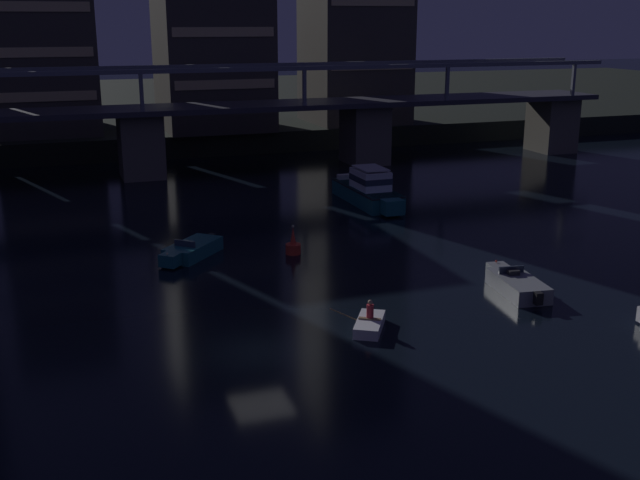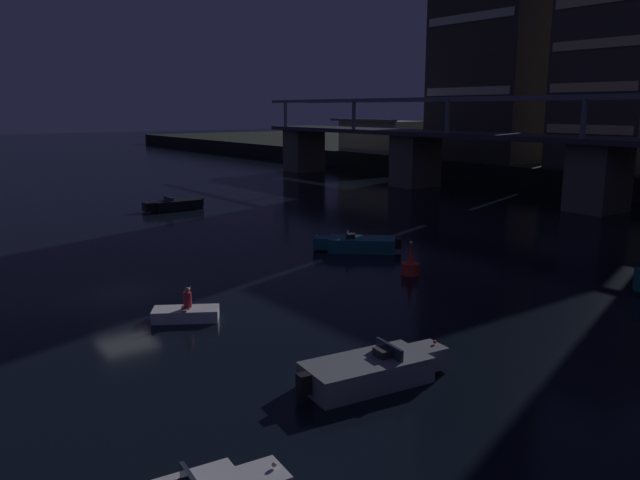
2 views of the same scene
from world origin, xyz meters
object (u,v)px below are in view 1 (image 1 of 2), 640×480
(dinghy_with_paddler, at_px, (369,324))
(river_bridge, at_px, (140,130))
(cabin_cruiser_near_left, at_px, (369,190))
(tower_west_tall, at_px, (39,27))
(tower_central, at_px, (210,4))
(speedboat_near_right, at_px, (191,250))
(speedboat_near_center, at_px, (516,284))
(channel_buoy, at_px, (293,246))

(dinghy_with_paddler, bearing_deg, river_bridge, 97.65)
(cabin_cruiser_near_left, relative_size, dinghy_with_paddler, 3.27)
(tower_west_tall, xyz_separation_m, tower_central, (16.66, -3.69, 2.22))
(dinghy_with_paddler, bearing_deg, speedboat_near_right, 112.10)
(cabin_cruiser_near_left, relative_size, speedboat_near_right, 2.03)
(speedboat_near_center, bearing_deg, speedboat_near_right, 141.58)
(tower_central, distance_m, dinghy_with_paddler, 54.24)
(river_bridge, height_order, tower_west_tall, tower_west_tall)
(river_bridge, distance_m, dinghy_with_paddler, 39.28)
(speedboat_near_right, xyz_separation_m, channel_buoy, (5.77, -1.35, 0.06))
(speedboat_near_right, bearing_deg, speedboat_near_center, -38.42)
(tower_central, xyz_separation_m, speedboat_near_right, (-9.59, -38.57, -14.35))
(river_bridge, relative_size, speedboat_near_right, 19.97)
(speedboat_near_center, height_order, speedboat_near_right, same)
(channel_buoy, xyz_separation_m, dinghy_with_paddler, (-0.28, -12.19, -0.20))
(cabin_cruiser_near_left, bearing_deg, river_bridge, 132.53)
(tower_central, bearing_deg, dinghy_with_paddler, -94.49)
(tower_central, bearing_deg, channel_buoy, -95.46)
(river_bridge, height_order, dinghy_with_paddler, river_bridge)
(cabin_cruiser_near_left, height_order, channel_buoy, cabin_cruiser_near_left)
(tower_central, height_order, speedboat_near_center, tower_central)
(channel_buoy, bearing_deg, cabin_cruiser_near_left, 48.78)
(dinghy_with_paddler, bearing_deg, tower_west_tall, 102.69)
(tower_west_tall, xyz_separation_m, speedboat_near_center, (21.47, -53.68, -12.12))
(cabin_cruiser_near_left, xyz_separation_m, channel_buoy, (-9.22, -10.53, -0.57))
(dinghy_with_paddler, bearing_deg, speedboat_near_center, 13.39)
(cabin_cruiser_near_left, relative_size, channel_buoy, 5.20)
(tower_central, distance_m, speedboat_near_right, 42.26)
(river_bridge, distance_m, speedboat_near_center, 39.42)
(tower_west_tall, height_order, cabin_cruiser_near_left, tower_west_tall)
(speedboat_near_right, height_order, dinghy_with_paddler, dinghy_with_paddler)
(river_bridge, relative_size, dinghy_with_paddler, 32.21)
(tower_central, distance_m, channel_buoy, 42.57)
(tower_central, relative_size, cabin_cruiser_near_left, 2.78)
(tower_central, xyz_separation_m, cabin_cruiser_near_left, (5.40, -29.40, -13.71))
(tower_west_tall, distance_m, channel_buoy, 47.04)
(river_bridge, xyz_separation_m, cabin_cruiser_near_left, (14.70, -16.03, -3.02))
(cabin_cruiser_near_left, bearing_deg, tower_central, 100.42)
(speedboat_near_center, bearing_deg, cabin_cruiser_near_left, 88.35)
(river_bridge, xyz_separation_m, tower_central, (9.30, 13.37, 10.69))
(river_bridge, xyz_separation_m, tower_west_tall, (-7.35, 17.06, 8.47))
(speedboat_near_right, bearing_deg, river_bridge, 89.34)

